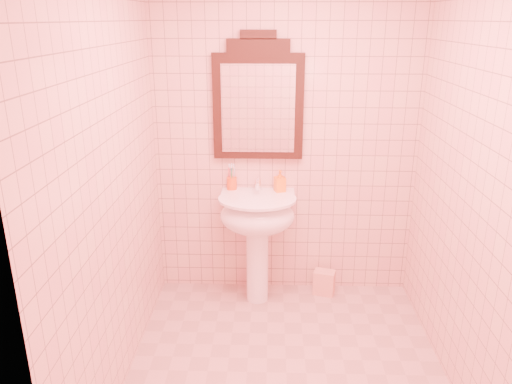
{
  "coord_description": "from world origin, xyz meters",
  "views": [
    {
      "loc": [
        -0.11,
        -2.6,
        2.12
      ],
      "look_at": [
        -0.21,
        0.55,
        1.02
      ],
      "focal_mm": 35.0,
      "sensor_mm": 36.0,
      "label": 1
    }
  ],
  "objects_px": {
    "pedestal_sink": "(257,222)",
    "soap_dispenser": "(280,181)",
    "mirror": "(258,101)",
    "toothbrush_cup": "(232,183)",
    "towel": "(324,282)"
  },
  "relations": [
    {
      "from": "mirror",
      "to": "pedestal_sink",
      "type": "bearing_deg",
      "value": -90.0
    },
    {
      "from": "mirror",
      "to": "soap_dispenser",
      "type": "bearing_deg",
      "value": -19.17
    },
    {
      "from": "mirror",
      "to": "towel",
      "type": "xyz_separation_m",
      "value": [
        0.54,
        -0.1,
        -1.44
      ]
    },
    {
      "from": "pedestal_sink",
      "to": "mirror",
      "type": "distance_m",
      "value": 0.9
    },
    {
      "from": "toothbrush_cup",
      "to": "towel",
      "type": "height_order",
      "value": "toothbrush_cup"
    },
    {
      "from": "mirror",
      "to": "toothbrush_cup",
      "type": "xyz_separation_m",
      "value": [
        -0.2,
        -0.02,
        -0.63
      ]
    },
    {
      "from": "towel",
      "to": "mirror",
      "type": "bearing_deg",
      "value": 169.69
    },
    {
      "from": "mirror",
      "to": "towel",
      "type": "bearing_deg",
      "value": -10.31
    },
    {
      "from": "mirror",
      "to": "soap_dispenser",
      "type": "relative_size",
      "value": 5.52
    },
    {
      "from": "pedestal_sink",
      "to": "soap_dispenser",
      "type": "xyz_separation_m",
      "value": [
        0.17,
        0.14,
        0.29
      ]
    },
    {
      "from": "toothbrush_cup",
      "to": "towel",
      "type": "xyz_separation_m",
      "value": [
        0.74,
        -0.08,
        -0.81
      ]
    },
    {
      "from": "pedestal_sink",
      "to": "soap_dispenser",
      "type": "height_order",
      "value": "soap_dispenser"
    },
    {
      "from": "toothbrush_cup",
      "to": "soap_dispenser",
      "type": "height_order",
      "value": "toothbrush_cup"
    },
    {
      "from": "mirror",
      "to": "soap_dispenser",
      "type": "distance_m",
      "value": 0.62
    },
    {
      "from": "toothbrush_cup",
      "to": "soap_dispenser",
      "type": "bearing_deg",
      "value": -6.05
    }
  ]
}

